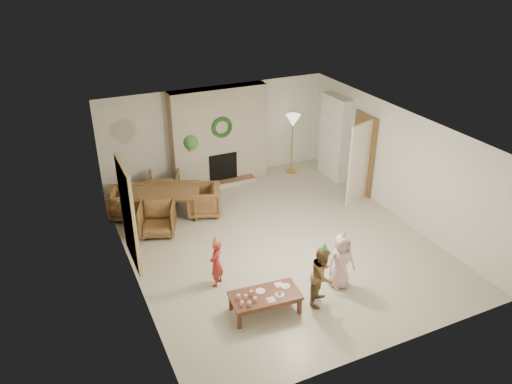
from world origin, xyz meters
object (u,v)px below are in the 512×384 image
dining_table (161,203)px  child_plaid (322,275)px  dining_chair_near (157,219)px  child_pink (341,261)px  dining_chair_left (126,203)px  coffee_table_top (265,296)px  dining_chair_right (204,200)px  dining_chair_far (164,187)px  child_red (216,263)px

dining_table → child_plaid: size_ratio=1.60×
dining_chair_near → child_pink: bearing=-31.1°
dining_chair_near → dining_chair_left: same height
dining_table → coffee_table_top: 4.09m
child_plaid → dining_chair_right: bearing=61.0°
dining_chair_far → dining_chair_near: bearing=90.0°
dining_chair_far → child_plaid: (1.48, -4.92, 0.21)m
child_red → child_plaid: child_plaid is taller
coffee_table_top → child_pink: size_ratio=1.10×
dining_chair_near → coffee_table_top: dining_chair_near is taller
dining_chair_near → dining_chair_right: size_ratio=1.00×
coffee_table_top → dining_chair_right: bearing=92.1°
dining_chair_right → dining_table: bearing=-90.0°
dining_chair_left → child_plaid: 5.11m
coffee_table_top → child_pink: 1.58m
dining_table → child_red: child_red is taller
dining_chair_far → dining_chair_right: (0.65, -1.08, 0.00)m
child_plaid → dining_chair_left: bearing=78.0°
dining_table → coffee_table_top: size_ratio=1.51×
dining_chair_left → dining_chair_right: 1.77m
child_red → child_plaid: bearing=96.3°
dining_chair_left → child_plaid: (2.48, -4.46, 0.21)m
dining_chair_left → dining_chair_right: bearing=-90.0°
child_red → dining_table: bearing=-129.8°
child_red → child_pink: 2.26m
dining_chair_left → child_plaid: bearing=-130.6°
coffee_table_top → child_plaid: bearing=-4.1°
dining_chair_right → child_pink: (1.37, -3.60, 0.19)m
dining_table → dining_chair_far: bearing=90.0°
dining_chair_far → coffee_table_top: size_ratio=0.64×
dining_chair_far → dining_chair_left: size_ratio=1.00×
dining_chair_right → coffee_table_top: (-0.19, -3.68, -0.01)m
coffee_table_top → dining_chair_far: bearing=100.6°
dining_chair_near → coffee_table_top: bearing=-52.8°
dining_chair_near → coffee_table_top: 3.43m
dining_chair_left → child_pink: bearing=-124.0°
child_red → child_pink: size_ratio=0.88×
dining_chair_left → coffee_table_top: bearing=-140.9°
dining_chair_left → coffee_table_top: size_ratio=0.64×
dining_chair_far → dining_chair_right: same height
dining_chair_far → child_plaid: 5.14m
dining_chair_near → child_red: (0.52, -2.23, 0.12)m
dining_chair_far → child_red: (-0.02, -3.70, 0.12)m
child_red → dining_chair_far: bearing=-135.0°
child_pink → child_red: bearing=158.1°
dining_table → dining_chair_right: bearing=-0.0°
dining_chair_left → dining_chair_right: same height
child_plaid → dining_table: bearing=71.6°
dining_table → dining_chair_left: 0.79m
dining_chair_far → dining_chair_left: (-1.01, -0.47, 0.00)m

